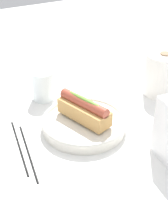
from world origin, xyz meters
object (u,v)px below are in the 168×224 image
(serving_bowl, at_px, (84,123))
(chopstick_near, at_px, (28,152))
(paper_towel_roll, at_px, (162,74))
(water_glass, at_px, (43,87))
(hotdog_front, at_px, (84,109))
(chopstick_far, at_px, (19,146))

(serving_bowl, height_order, chopstick_near, serving_bowl)
(serving_bowl, bearing_deg, chopstick_near, -83.12)
(paper_towel_roll, relative_size, chopstick_near, 0.61)
(water_glass, distance_m, chopstick_near, 0.26)
(hotdog_front, xyz_separation_m, paper_towel_roll, (-0.05, 0.30, 0.00))
(serving_bowl, distance_m, water_glass, 0.20)
(serving_bowl, bearing_deg, chopstick_far, -93.22)
(hotdog_front, distance_m, water_glass, 0.20)
(water_glass, xyz_separation_m, paper_towel_roll, (0.15, 0.34, 0.02))
(water_glass, bearing_deg, paper_towel_roll, 66.65)
(water_glass, distance_m, chopstick_far, 0.24)
(serving_bowl, relative_size, paper_towel_roll, 1.68)
(water_glass, bearing_deg, serving_bowl, 9.38)
(hotdog_front, relative_size, chopstick_near, 0.72)
(chopstick_near, xyz_separation_m, chopstick_far, (-0.03, -0.01, 0.00))
(water_glass, relative_size, chopstick_near, 0.41)
(serving_bowl, distance_m, chopstick_near, 0.17)
(water_glass, height_order, chopstick_near, water_glass)
(hotdog_front, height_order, chopstick_near, hotdog_front)
(chopstick_near, distance_m, chopstick_far, 0.03)
(chopstick_far, bearing_deg, hotdog_front, 95.66)
(paper_towel_roll, bearing_deg, water_glass, -113.35)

